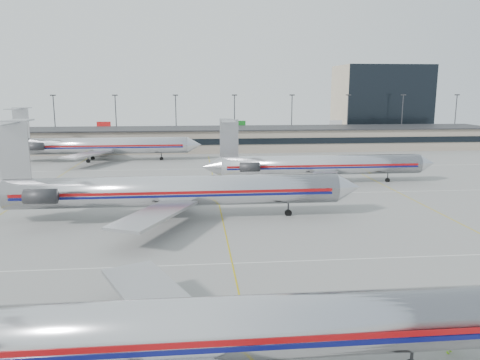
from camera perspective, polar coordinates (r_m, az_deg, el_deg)
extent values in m
plane|color=gray|center=(37.38, 0.33, -15.63)|extent=(260.00, 260.00, 0.00)
cube|color=silver|center=(46.50, -0.96, -10.12)|extent=(160.00, 0.15, 0.02)
cube|color=gray|center=(132.01, -4.06, 4.96)|extent=(160.00, 16.00, 6.00)
cube|color=black|center=(123.94, -3.95, 4.66)|extent=(160.00, 0.20, 1.60)
cube|color=#2D2D30|center=(131.73, -4.07, 6.30)|extent=(162.00, 17.00, 0.30)
cylinder|color=#38383D|center=(151.36, -21.64, 6.70)|extent=(0.30, 0.30, 15.00)
cube|color=#2D2D30|center=(151.09, -21.85, 9.57)|extent=(1.60, 0.40, 0.35)
cylinder|color=#38383D|center=(147.44, -14.86, 7.01)|extent=(0.30, 0.30, 15.00)
cube|color=#2D2D30|center=(147.16, -15.01, 9.96)|extent=(1.60, 0.40, 0.35)
cylinder|color=#38383D|center=(145.65, -7.80, 7.22)|extent=(0.30, 0.30, 15.00)
cube|color=#2D2D30|center=(145.37, -7.88, 10.21)|extent=(1.60, 0.40, 0.35)
cylinder|color=#38383D|center=(146.08, -0.67, 7.33)|extent=(0.30, 0.30, 15.00)
cube|color=#2D2D30|center=(145.79, -0.68, 10.32)|extent=(1.60, 0.40, 0.35)
cylinder|color=#38383D|center=(148.69, 6.31, 7.33)|extent=(0.30, 0.30, 15.00)
cube|color=#2D2D30|center=(148.42, 6.37, 10.26)|extent=(1.60, 0.40, 0.35)
cylinder|color=#38383D|center=(153.40, 12.96, 7.23)|extent=(0.30, 0.30, 15.00)
cube|color=#2D2D30|center=(153.13, 13.08, 10.07)|extent=(1.60, 0.40, 0.35)
cylinder|color=#38383D|center=(159.99, 19.13, 7.05)|extent=(0.30, 0.30, 15.00)
cube|color=#2D2D30|center=(159.74, 19.31, 9.77)|extent=(1.60, 0.40, 0.35)
cylinder|color=#38383D|center=(168.27, 24.75, 6.82)|extent=(0.30, 0.30, 15.00)
cube|color=#2D2D30|center=(168.02, 24.96, 9.40)|extent=(1.60, 0.40, 0.35)
cube|color=tan|center=(174.08, 16.74, 9.11)|extent=(30.00, 20.00, 25.00)
cylinder|color=silver|center=(27.74, -7.46, -17.76)|extent=(39.38, 3.64, 3.64)
cube|color=#960A0E|center=(26.07, -7.60, -19.41)|extent=(37.42, 0.05, 0.34)
cube|color=#0B0F52|center=(26.27, -7.57, -20.15)|extent=(37.42, 0.05, 0.28)
cube|color=#ABACB0|center=(34.46, -10.42, -13.70)|extent=(9.16, 13.35, 0.32)
cylinder|color=#2D2D30|center=(31.73, 20.18, -19.89)|extent=(0.20, 0.20, 1.62)
cylinder|color=#2D2D30|center=(31.34, -12.94, -19.88)|extent=(0.20, 0.20, 1.62)
cylinder|color=silver|center=(61.57, -7.84, -1.32)|extent=(42.81, 3.96, 3.96)
cone|color=silver|center=(64.85, 13.02, -0.88)|extent=(3.43, 3.96, 3.96)
cube|color=#960A0E|center=(59.59, -7.92, -1.58)|extent=(40.67, 0.05, 0.37)
cube|color=#0B0F52|center=(59.68, -7.91, -1.98)|extent=(40.67, 0.05, 0.30)
cube|color=#ABACB0|center=(69.23, -9.36, -0.91)|extent=(9.95, 14.51, 0.34)
cube|color=#ABACB0|center=(54.68, -10.35, -4.12)|extent=(9.95, 14.51, 0.34)
cube|color=#ABACB0|center=(64.58, -25.85, 3.31)|extent=(3.64, 0.27, 7.28)
cube|color=#ABACB0|center=(64.39, -26.37, 6.32)|extent=(2.57, 11.24, 0.19)
cylinder|color=#2D2D30|center=(67.07, -21.58, -0.70)|extent=(3.85, 1.82, 1.82)
cylinder|color=#2D2D30|center=(61.36, -23.12, -1.85)|extent=(3.85, 1.82, 1.82)
cylinder|color=#2D2D30|center=(63.41, 5.91, -3.58)|extent=(0.21, 0.21, 1.77)
cylinder|color=#2D2D30|center=(59.98, -10.94, -4.57)|extent=(0.21, 0.21, 1.77)
cylinder|color=#2D2D30|center=(64.93, -10.53, -3.36)|extent=(0.21, 0.21, 1.77)
cylinder|color=black|center=(63.54, 5.90, -4.02)|extent=(0.96, 0.32, 0.96)
cylinder|color=silver|center=(85.69, 9.95, 1.81)|extent=(36.45, 3.55, 3.55)
cone|color=silver|center=(92.92, 21.78, 1.90)|extent=(3.07, 3.55, 3.55)
cone|color=#ABACB0|center=(82.65, -3.51, 1.62)|extent=(3.45, 3.55, 3.55)
cube|color=#960A0E|center=(83.97, 10.27, 1.72)|extent=(34.62, 0.05, 0.34)
cube|color=#0B0F52|center=(84.03, 10.26, 1.46)|extent=(34.62, 0.05, 0.27)
cube|color=#ABACB0|center=(91.79, 7.67, 1.88)|extent=(8.92, 13.00, 0.31)
cube|color=#ABACB0|center=(78.97, 9.87, 0.34)|extent=(8.92, 13.00, 0.31)
cube|color=#ABACB0|center=(82.15, -1.34, 5.13)|extent=(3.26, 0.24, 6.52)
cube|color=#ABACB0|center=(81.88, -1.55, 7.26)|extent=(2.30, 10.07, 0.17)
cylinder|color=#2D2D30|center=(85.77, 0.78, 2.18)|extent=(3.45, 1.63, 1.63)
cylinder|color=#2D2D30|center=(80.40, 1.21, 1.59)|extent=(3.45, 1.63, 1.63)
cylinder|color=#2D2D30|center=(90.23, 17.55, 0.27)|extent=(0.19, 0.19, 1.58)
cylinder|color=#2D2D30|center=(83.22, 8.40, -0.20)|extent=(0.19, 0.19, 1.58)
cylinder|color=#2D2D30|center=(87.61, 7.68, 0.38)|extent=(0.19, 0.19, 1.58)
cylinder|color=black|center=(90.32, 17.53, -0.02)|extent=(0.86, 0.29, 0.86)
cylinder|color=silver|center=(115.75, -16.34, 4.03)|extent=(39.71, 3.87, 3.87)
cone|color=silver|center=(113.71, -5.59, 4.30)|extent=(3.34, 3.87, 3.87)
cone|color=#ABACB0|center=(121.69, -26.46, 3.64)|extent=(3.76, 3.87, 3.87)
cube|color=#960A0E|center=(113.83, -16.52, 3.99)|extent=(37.73, 0.05, 0.37)
cube|color=#0B0F52|center=(113.88, -16.51, 3.78)|extent=(37.73, 0.05, 0.29)
cube|color=#ABACB0|center=(123.39, -16.65, 3.93)|extent=(9.72, 14.17, 0.33)
cube|color=#ABACB0|center=(109.18, -18.08, 2.99)|extent=(9.72, 14.17, 0.33)
cube|color=#ABACB0|center=(120.04, -25.13, 6.31)|extent=(3.55, 0.26, 7.11)
cube|color=#ABACB0|center=(119.98, -25.41, 7.89)|extent=(2.51, 10.97, 0.19)
cylinder|color=#2D2D30|center=(122.14, -22.86, 4.10)|extent=(3.76, 1.78, 1.78)
cylinder|color=#2D2D30|center=(116.50, -23.71, 3.75)|extent=(3.76, 1.78, 1.78)
cylinder|color=#2D2D30|center=(114.35, -9.55, 2.83)|extent=(0.21, 0.21, 1.72)
cylinder|color=#2D2D30|center=(114.29, -18.03, 2.44)|extent=(0.21, 0.21, 1.72)
cylinder|color=#2D2D30|center=(119.15, -17.53, 2.79)|extent=(0.21, 0.21, 1.72)
cylinder|color=black|center=(114.42, -9.54, 2.58)|extent=(0.94, 0.31, 0.94)
cube|color=#2D2D30|center=(30.13, 3.23, -19.26)|extent=(3.69, 2.06, 1.27)
cylinder|color=black|center=(31.38, 4.37, -20.78)|extent=(0.49, 0.16, 0.49)
cylinder|color=black|center=(31.09, -0.62, -21.07)|extent=(0.49, 0.16, 0.49)
imported|color=#8CE615|center=(34.59, 24.25, -17.30)|extent=(0.79, 0.76, 1.83)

